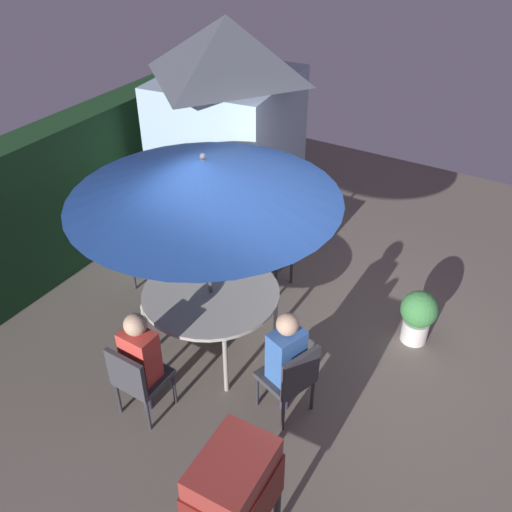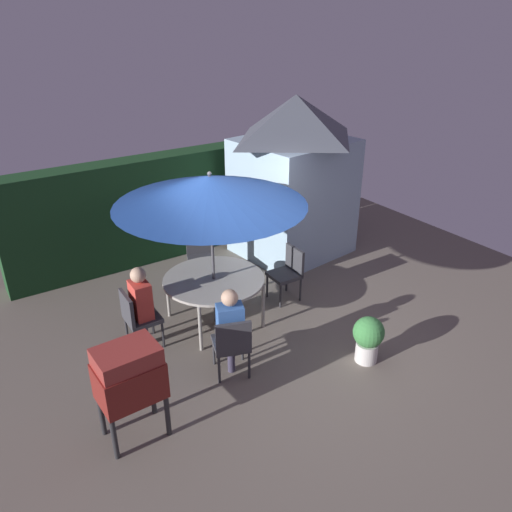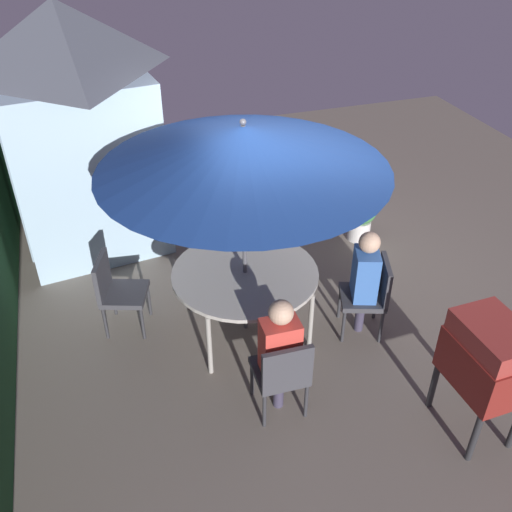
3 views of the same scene
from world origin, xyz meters
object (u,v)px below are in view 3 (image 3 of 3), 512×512
chair_far_side (371,292)px  person_in_red (280,344)px  garden_shed (75,126)px  potted_plant_by_grill (361,214)px  chair_near_shed (282,372)px  person_in_blue (366,272)px  bbq_grill (488,358)px  potted_plant_by_shed (79,175)px  patio_table (245,275)px  chair_toward_hedge (216,225)px  patio_umbrella (243,148)px  chair_toward_house (116,289)px

chair_far_side → person_in_red: bearing=118.5°
garden_shed → potted_plant_by_grill: 3.85m
chair_far_side → potted_plant_by_grill: size_ratio=1.32×
chair_near_shed → person_in_blue: size_ratio=0.71×
bbq_grill → potted_plant_by_shed: (5.60, 3.03, -0.48)m
garden_shed → patio_table: bearing=-151.1°
chair_far_side → chair_toward_hedge: 2.19m
chair_near_shed → chair_toward_hedge: (2.62, -0.08, 0.00)m
chair_toward_hedge → potted_plant_by_shed: bearing=33.7°
garden_shed → potted_plant_by_grill: garden_shed is taller
potted_plant_by_shed → chair_far_side: bearing=-146.4°
patio_umbrella → bbq_grill: 2.78m
chair_toward_house → potted_plant_by_grill: (0.81, -3.32, -0.14)m
patio_umbrella → garden_shed: bearing=28.9°
garden_shed → potted_plant_by_shed: 1.64m
chair_toward_hedge → potted_plant_by_grill: size_ratio=1.32×
chair_near_shed → garden_shed: bearing=19.9°
patio_table → chair_toward_hedge: bearing=-1.8°
chair_near_shed → person_in_red: size_ratio=0.71×
chair_far_side → chair_toward_house: bearing=70.6°
patio_umbrella → potted_plant_by_shed: size_ratio=3.95×
patio_umbrella → person_in_blue: (-0.42, -1.18, -1.37)m
chair_toward_hedge → potted_plant_by_shed: chair_toward_hedge is taller
person_in_red → chair_far_side: bearing=-61.5°
chair_toward_house → person_in_blue: bearing=-109.4°
patio_table → potted_plant_by_grill: size_ratio=2.24×
patio_table → chair_toward_house: (0.46, 1.30, -0.20)m
potted_plant_by_shed → chair_toward_hedge: bearing=-146.3°
chair_near_shed → chair_toward_hedge: bearing=-1.7°
patio_table → person_in_blue: bearing=-109.6°
bbq_grill → chair_toward_hedge: bbq_grill is taller
bbq_grill → chair_near_shed: size_ratio=1.33×
garden_shed → chair_toward_house: (-2.11, -0.11, -1.04)m
chair_near_shed → person_in_red: bearing=-1.7°
chair_toward_hedge → chair_toward_house: (-0.93, 1.35, 0.00)m
chair_toward_house → potted_plant_by_grill: size_ratio=1.32×
patio_table → potted_plant_by_grill: bearing=-57.9°
chair_toward_hedge → person_in_blue: (-1.80, -1.13, 0.26)m
chair_near_shed → chair_toward_house: 2.11m
patio_table → potted_plant_by_grill: patio_table is taller
garden_shed → person_in_red: bearing=-159.6°
person_in_red → person_in_blue: 1.41m
chair_far_side → chair_toward_house: (0.90, 2.56, 0.00)m
garden_shed → person_in_red: garden_shed is taller
chair_near_shed → person_in_red: (0.09, -0.00, 0.26)m
person_in_red → bbq_grill: bearing=-116.0°
chair_far_side → patio_table: bearing=70.4°
patio_umbrella → chair_far_side: 2.11m
chair_far_side → potted_plant_by_grill: chair_far_side is taller
patio_table → chair_toward_hedge: size_ratio=1.70×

